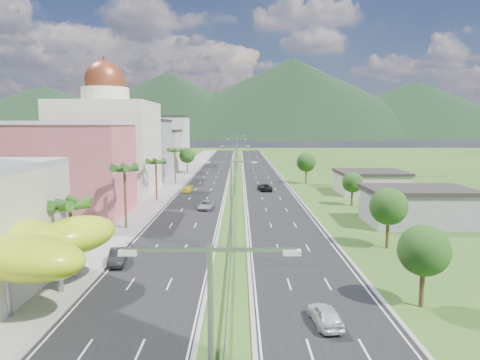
{
  "coord_description": "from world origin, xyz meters",
  "views": [
    {
      "loc": [
        0.99,
        -38.75,
        14.88
      ],
      "look_at": [
        1.04,
        23.11,
        7.0
      ],
      "focal_mm": 32.0,
      "sensor_mm": 36.0,
      "label": 1
    }
  ],
  "objects": [
    {
      "name": "ground",
      "position": [
        0.0,
        0.0,
        0.0
      ],
      "size": [
        500.0,
        500.0,
        0.0
      ],
      "primitive_type": "plane",
      "color": "#2D5119",
      "rests_on": "ground"
    },
    {
      "name": "road_left",
      "position": [
        -7.5,
        90.0,
        0.02
      ],
      "size": [
        11.0,
        260.0,
        0.04
      ],
      "primitive_type": "cube",
      "color": "black",
      "rests_on": "ground"
    },
    {
      "name": "road_right",
      "position": [
        7.5,
        90.0,
        0.02
      ],
      "size": [
        11.0,
        260.0,
        0.04
      ],
      "primitive_type": "cube",
      "color": "black",
      "rests_on": "ground"
    },
    {
      "name": "sidewalk_left",
      "position": [
        -17.0,
        90.0,
        0.06
      ],
      "size": [
        7.0,
        260.0,
        0.12
      ],
      "primitive_type": "cube",
      "color": "gray",
      "rests_on": "ground"
    },
    {
      "name": "median_guardrail",
      "position": [
        0.0,
        71.99,
        0.62
      ],
      "size": [
        0.1,
        216.06,
        0.76
      ],
      "color": "gray",
      "rests_on": "ground"
    },
    {
      "name": "streetlight_median_b",
      "position": [
        0.0,
        10.0,
        6.75
      ],
      "size": [
        6.04,
        0.25,
        11.0
      ],
      "color": "gray",
      "rests_on": "ground"
    },
    {
      "name": "streetlight_median_c",
      "position": [
        0.0,
        50.0,
        6.75
      ],
      "size": [
        6.04,
        0.25,
        11.0
      ],
      "color": "gray",
      "rests_on": "ground"
    },
    {
      "name": "streetlight_median_d",
      "position": [
        0.0,
        95.0,
        6.75
      ],
      "size": [
        6.04,
        0.25,
        11.0
      ],
      "color": "gray",
      "rests_on": "ground"
    },
    {
      "name": "streetlight_median_e",
      "position": [
        0.0,
        140.0,
        6.75
      ],
      "size": [
        6.04,
        0.25,
        11.0
      ],
      "color": "gray",
      "rests_on": "ground"
    },
    {
      "name": "pink_shophouse",
      "position": [
        -28.0,
        32.0,
        7.5
      ],
      "size": [
        20.0,
        15.0,
        15.0
      ],
      "primitive_type": "cube",
      "color": "#CE5854",
      "rests_on": "ground"
    },
    {
      "name": "domed_building",
      "position": [
        -28.0,
        55.0,
        11.35
      ],
      "size": [
        20.0,
        20.0,
        28.7
      ],
      "color": "beige",
      "rests_on": "ground"
    },
    {
      "name": "midrise_grey",
      "position": [
        -27.0,
        80.0,
        8.0
      ],
      "size": [
        16.0,
        15.0,
        16.0
      ],
      "primitive_type": "cube",
      "color": "gray",
      "rests_on": "ground"
    },
    {
      "name": "midrise_beige",
      "position": [
        -27.0,
        102.0,
        6.5
      ],
      "size": [
        16.0,
        15.0,
        13.0
      ],
      "primitive_type": "cube",
      "color": "#AFA490",
      "rests_on": "ground"
    },
    {
      "name": "midrise_white",
      "position": [
        -27.0,
        125.0,
        9.0
      ],
      "size": [
        16.0,
        15.0,
        18.0
      ],
      "primitive_type": "cube",
      "color": "silver",
      "rests_on": "ground"
    },
    {
      "name": "shed_near",
      "position": [
        28.0,
        25.0,
        2.5
      ],
      "size": [
        15.0,
        10.0,
        5.0
      ],
      "primitive_type": "cube",
      "color": "gray",
      "rests_on": "ground"
    },
    {
      "name": "shed_far",
      "position": [
        30.0,
        55.0,
        2.2
      ],
      "size": [
        14.0,
        12.0,
        4.4
      ],
      "primitive_type": "cube",
      "color": "#AFA490",
      "rests_on": "ground"
    },
    {
      "name": "palm_tree_b",
      "position": [
        -15.5,
        2.0,
        7.06
      ],
      "size": [
        3.6,
        3.6,
        8.1
      ],
      "color": "#47301C",
      "rests_on": "ground"
    },
    {
      "name": "palm_tree_c",
      "position": [
        -15.5,
        22.0,
        8.5
      ],
      "size": [
        3.6,
        3.6,
        9.6
      ],
      "color": "#47301C",
      "rests_on": "ground"
    },
    {
      "name": "palm_tree_d",
      "position": [
        -15.5,
        45.0,
        7.54
      ],
      "size": [
        3.6,
        3.6,
        8.6
      ],
      "color": "#47301C",
      "rests_on": "ground"
    },
    {
      "name": "palm_tree_e",
      "position": [
        -15.5,
        70.0,
        8.31
      ],
      "size": [
        3.6,
        3.6,
        9.4
      ],
      "color": "#47301C",
      "rests_on": "ground"
    },
    {
      "name": "leafy_tree_lfar",
      "position": [
        -15.5,
        95.0,
        5.58
      ],
      "size": [
        4.9,
        4.9,
        8.05
      ],
      "color": "#47301C",
      "rests_on": "ground"
    },
    {
      "name": "leafy_tree_ra",
      "position": [
        16.0,
        -5.0,
        4.78
      ],
      "size": [
        4.2,
        4.2,
        6.9
      ],
      "color": "#47301C",
      "rests_on": "ground"
    },
    {
      "name": "leafy_tree_rb",
      "position": [
        19.0,
        12.0,
        5.18
      ],
      "size": [
        4.55,
        4.55,
        7.47
      ],
      "color": "#47301C",
      "rests_on": "ground"
    },
    {
      "name": "leafy_tree_rc",
      "position": [
        22.0,
        40.0,
        4.37
      ],
      "size": [
        3.85,
        3.85,
        6.33
      ],
      "color": "#47301C",
      "rests_on": "ground"
    },
    {
      "name": "leafy_tree_rd",
      "position": [
        18.0,
        70.0,
        5.58
      ],
      "size": [
        4.9,
        4.9,
        8.05
      ],
      "color": "#47301C",
      "rests_on": "ground"
    },
    {
      "name": "mountain_ridge",
      "position": [
        60.0,
        450.0,
        0.0
      ],
      "size": [
        860.0,
        140.0,
        90.0
      ],
      "primitive_type": null,
      "color": "black",
      "rests_on": "ground"
    },
    {
      "name": "car_dark_left",
      "position": [
        -12.19,
        5.98,
        0.84
      ],
      "size": [
        2.42,
        5.05,
        1.6
      ],
      "primitive_type": "imported",
      "rotation": [
        0.0,
        0.0,
        0.16
      ],
      "color": "black",
      "rests_on": "road_left"
    },
    {
      "name": "car_silver_mid_left",
      "position": [
        -5.02,
        36.48,
        0.76
      ],
      "size": [
        2.78,
        5.36,
        1.44
      ],
      "primitive_type": "imported",
      "rotation": [
        0.0,
        0.0,
        -0.08
      ],
      "color": "#9D9FA5",
      "rests_on": "road_left"
    },
    {
      "name": "car_yellow_far_left",
      "position": [
        -10.78,
        56.23,
        0.7
      ],
      "size": [
        2.34,
        4.74,
        1.32
      ],
      "primitive_type": "imported",
      "rotation": [
        0.0,
        0.0,
        -0.11
      ],
      "color": "yellow",
      "rests_on": "road_left"
    },
    {
      "name": "car_white_near_right",
      "position": [
        7.4,
        -8.27,
        0.81
      ],
      "size": [
        2.32,
        4.68,
        1.53
      ],
      "primitive_type": "imported",
      "rotation": [
        0.0,
        0.0,
        3.26
      ],
      "color": "silver",
      "rests_on": "road_right"
    },
    {
      "name": "car_dark_far_right",
      "position": [
        6.75,
        58.54,
        0.84
      ],
      "size": [
        3.4,
        6.08,
        1.61
      ],
      "primitive_type": "imported",
      "rotation": [
        0.0,
        0.0,
        3.27
      ],
      "color": "black",
      "rests_on": "road_right"
    },
    {
      "name": "motorcycle",
      "position": [
        -12.3,
        11.57,
        0.65
      ],
      "size": [
        0.74,
        1.94,
        1.22
      ],
      "primitive_type": "imported",
      "rotation": [
        0.0,
        0.0,
        -0.09
      ],
      "color": "black",
      "rests_on": "road_left"
    }
  ]
}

